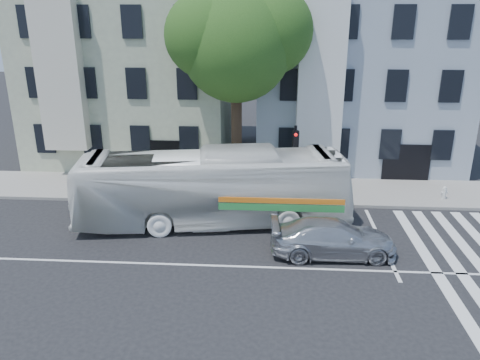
# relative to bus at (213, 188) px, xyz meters

# --- Properties ---
(ground) EXTENTS (120.00, 120.00, 0.00)m
(ground) POSITION_rel_bus_xyz_m (0.72, -3.90, -1.69)
(ground) COLOR black
(ground) RESTS_ON ground
(sidewalk_far) EXTENTS (80.00, 4.00, 0.15)m
(sidewalk_far) POSITION_rel_bus_xyz_m (0.72, 4.10, -1.61)
(sidewalk_far) COLOR gray
(sidewalk_far) RESTS_ON ground
(building_left) EXTENTS (12.00, 10.00, 11.00)m
(building_left) POSITION_rel_bus_xyz_m (-6.28, 11.10, 3.81)
(building_left) COLOR #9FA58B
(building_left) RESTS_ON ground
(building_right) EXTENTS (12.00, 10.00, 11.00)m
(building_right) POSITION_rel_bus_xyz_m (7.72, 11.10, 3.81)
(building_right) COLOR #98A4B5
(building_right) RESTS_ON ground
(street_tree) EXTENTS (7.30, 5.90, 11.10)m
(street_tree) POSITION_rel_bus_xyz_m (0.78, 4.84, 6.14)
(street_tree) COLOR #2D2116
(street_tree) RESTS_ON ground
(bus) EXTENTS (4.60, 12.40, 3.37)m
(bus) POSITION_rel_bus_xyz_m (0.00, 0.00, 0.00)
(bus) COLOR white
(bus) RESTS_ON ground
(sedan) EXTENTS (2.21, 4.99, 1.42)m
(sedan) POSITION_rel_bus_xyz_m (5.03, -2.69, -0.97)
(sedan) COLOR silver
(sedan) RESTS_ON ground
(hedge) EXTENTS (8.51, 2.35, 0.70)m
(hedge) POSITION_rel_bus_xyz_m (-0.92, 2.40, -1.19)
(hedge) COLOR #315C1D
(hedge) RESTS_ON sidewalk_far
(traffic_signal) EXTENTS (0.42, 0.53, 4.06)m
(traffic_signal) POSITION_rel_bus_xyz_m (3.68, 2.04, 0.94)
(traffic_signal) COLOR black
(traffic_signal) RESTS_ON ground
(fire_hydrant) EXTENTS (0.38, 0.22, 0.67)m
(fire_hydrant) POSITION_rel_bus_xyz_m (11.33, 3.23, -1.20)
(fire_hydrant) COLOR silver
(fire_hydrant) RESTS_ON sidewalk_far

